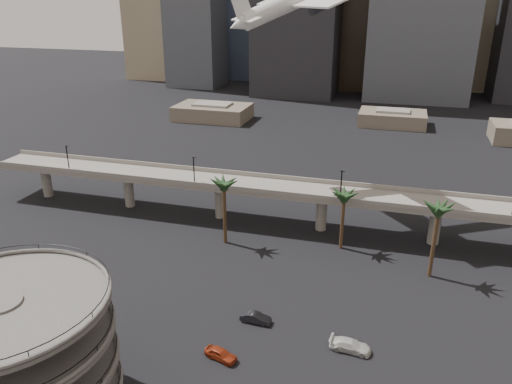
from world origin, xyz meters
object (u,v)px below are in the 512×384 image
(parking_ramp, at_px, (11,352))
(car_c, at_px, (350,346))
(overpass, at_px, (270,191))
(car_a, at_px, (221,354))
(car_b, at_px, (256,318))

(parking_ramp, distance_m, car_c, 41.83)
(parking_ramp, xyz_separation_m, overpass, (13.00, 59.00, -2.50))
(overpass, relative_size, car_a, 28.30)
(car_a, bearing_deg, parking_ramp, 148.57)
(parking_ramp, relative_size, car_c, 3.93)
(overpass, height_order, car_c, overpass)
(overpass, distance_m, car_c, 42.49)
(car_a, height_order, car_b, car_a)
(parking_ramp, bearing_deg, car_b, 51.69)
(parking_ramp, bearing_deg, car_a, 42.52)
(car_b, xyz_separation_m, car_c, (14.14, -2.49, 0.06))
(parking_ramp, distance_m, car_b, 33.30)
(car_c, bearing_deg, overpass, 34.41)
(car_a, xyz_separation_m, car_b, (2.24, 8.99, -0.02))
(car_b, height_order, car_c, car_c)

